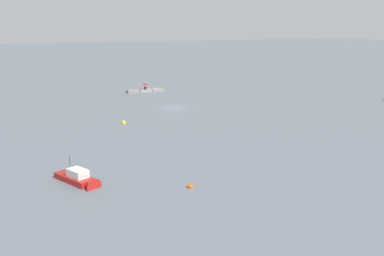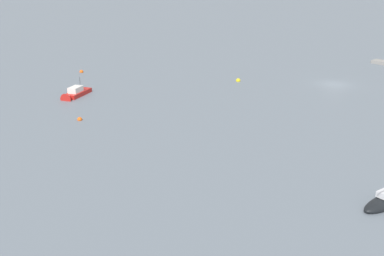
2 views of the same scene
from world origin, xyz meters
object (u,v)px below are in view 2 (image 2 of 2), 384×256
at_px(motorboat_red_near, 75,95).
at_px(mooring_buoy_near, 238,81).
at_px(mooring_buoy_far, 81,72).
at_px(mooring_buoy_mid, 80,119).

height_order(motorboat_red_near, mooring_buoy_near, motorboat_red_near).
xyz_separation_m(motorboat_red_near, mooring_buoy_far, (11.77, -7.98, -0.20)).
bearing_deg(mooring_buoy_mid, mooring_buoy_near, -89.48).
relative_size(motorboat_red_near, mooring_buoy_far, 8.74).
bearing_deg(mooring_buoy_mid, motorboat_red_near, -26.82).
distance_m(motorboat_red_near, mooring_buoy_mid, 9.98).
xyz_separation_m(mooring_buoy_near, mooring_buoy_far, (20.43, 13.78, -0.01)).
bearing_deg(motorboat_red_near, mooring_buoy_mid, 125.14).
relative_size(motorboat_red_near, mooring_buoy_near, 8.09).
height_order(mooring_buoy_mid, mooring_buoy_far, mooring_buoy_far).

